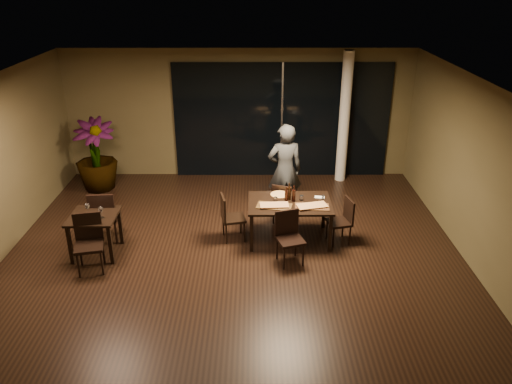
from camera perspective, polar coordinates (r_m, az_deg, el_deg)
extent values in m
plane|color=black|center=(8.65, -2.58, -7.97)|extent=(8.00, 8.00, 0.00)
cube|color=brown|center=(11.79, -1.97, 8.94)|extent=(8.00, 0.10, 3.00)
cube|color=brown|center=(4.53, -5.00, -19.33)|extent=(8.00, 0.10, 3.00)
cube|color=brown|center=(8.76, 24.72, 1.13)|extent=(0.10, 8.00, 3.00)
cube|color=silver|center=(7.49, -3.02, 11.96)|extent=(8.00, 8.00, 0.04)
cube|color=black|center=(11.75, 2.95, 8.12)|extent=(5.00, 0.06, 2.70)
cylinder|color=white|center=(11.58, 10.06, 8.30)|extent=(0.24, 0.24, 3.00)
cube|color=black|center=(9.02, 3.88, -1.30)|extent=(1.50, 1.00, 0.04)
cube|color=black|center=(8.78, -0.51, -4.76)|extent=(0.06, 0.06, 0.71)
cube|color=black|center=(8.88, 8.47, -4.69)|extent=(0.06, 0.06, 0.71)
cube|color=black|center=(9.56, -0.49, -2.20)|extent=(0.06, 0.06, 0.71)
cube|color=black|center=(9.65, 7.74, -2.16)|extent=(0.06, 0.06, 0.71)
cube|color=black|center=(8.98, -18.10, -2.65)|extent=(0.80, 0.80, 0.04)
cube|color=black|center=(8.98, -20.48, -5.73)|extent=(0.06, 0.06, 0.71)
cube|color=black|center=(8.77, -16.29, -5.86)|extent=(0.06, 0.06, 0.71)
cube|color=black|center=(9.54, -19.19, -3.71)|extent=(0.06, 0.06, 0.71)
cube|color=black|center=(9.34, -15.23, -3.78)|extent=(0.06, 0.06, 0.71)
cube|color=black|center=(9.79, 3.19, -1.27)|extent=(0.49, 0.49, 0.04)
cylinder|color=black|center=(9.98, 4.30, -2.06)|extent=(0.03, 0.03, 0.40)
cylinder|color=black|center=(10.05, 2.53, -1.80)|extent=(0.03, 0.03, 0.40)
cylinder|color=black|center=(9.70, 3.82, -2.85)|extent=(0.03, 0.03, 0.40)
cylinder|color=black|center=(9.78, 2.01, -2.58)|extent=(0.03, 0.03, 0.40)
cube|color=black|center=(9.54, 2.94, -0.51)|extent=(0.38, 0.16, 0.44)
cube|color=black|center=(8.44, 3.95, -5.53)|extent=(0.53, 0.53, 0.05)
cylinder|color=black|center=(8.35, 3.24, -7.55)|extent=(0.03, 0.03, 0.43)
cylinder|color=black|center=(8.47, 5.43, -7.15)|extent=(0.03, 0.03, 0.43)
cylinder|color=black|center=(8.63, 2.42, -6.41)|extent=(0.03, 0.03, 0.43)
cylinder|color=black|center=(8.74, 4.55, -6.04)|extent=(0.03, 0.03, 0.43)
cube|color=black|center=(8.48, 3.52, -3.52)|extent=(0.41, 0.16, 0.48)
cube|color=black|center=(9.15, -2.58, -3.03)|extent=(0.49, 0.49, 0.05)
cylinder|color=black|center=(9.13, -1.33, -4.56)|extent=(0.03, 0.03, 0.42)
cylinder|color=black|center=(9.42, -1.74, -3.61)|extent=(0.03, 0.03, 0.42)
cylinder|color=black|center=(9.08, -3.41, -4.78)|extent=(0.03, 0.03, 0.42)
cylinder|color=black|center=(9.37, -3.75, -3.81)|extent=(0.03, 0.03, 0.42)
cube|color=black|center=(9.02, -3.77, -1.84)|extent=(0.13, 0.41, 0.46)
cube|color=black|center=(9.17, 9.46, -3.44)|extent=(0.47, 0.47, 0.04)
cylinder|color=black|center=(9.33, 8.09, -4.21)|extent=(0.03, 0.03, 0.40)
cylinder|color=black|center=(9.08, 8.83, -5.14)|extent=(0.03, 0.03, 0.40)
cylinder|color=black|center=(9.45, 9.90, -3.96)|extent=(0.03, 0.03, 0.40)
cylinder|color=black|center=(9.20, 10.69, -4.87)|extent=(0.03, 0.03, 0.40)
cube|color=black|center=(9.14, 10.59, -2.07)|extent=(0.13, 0.39, 0.45)
cube|color=black|center=(9.51, -16.77, -2.67)|extent=(0.48, 0.48, 0.05)
cylinder|color=black|center=(9.73, -15.29, -3.39)|extent=(0.04, 0.04, 0.47)
cylinder|color=black|center=(9.82, -17.45, -3.41)|extent=(0.04, 0.04, 0.47)
cylinder|color=black|center=(9.41, -15.73, -4.45)|extent=(0.04, 0.04, 0.47)
cylinder|color=black|center=(9.50, -17.95, -4.46)|extent=(0.04, 0.04, 0.47)
cube|color=black|center=(9.21, -17.24, -1.80)|extent=(0.46, 0.07, 0.52)
cube|color=black|center=(8.63, -18.53, -5.89)|extent=(0.54, 0.54, 0.05)
cylinder|color=black|center=(8.61, -19.65, -7.91)|extent=(0.04, 0.04, 0.46)
cylinder|color=black|center=(8.56, -17.20, -7.74)|extent=(0.04, 0.04, 0.46)
cylinder|color=black|center=(8.93, -19.42, -6.68)|extent=(0.04, 0.04, 0.46)
cylinder|color=black|center=(8.88, -17.06, -6.50)|extent=(0.04, 0.04, 0.46)
cube|color=black|center=(8.69, -18.64, -3.77)|extent=(0.45, 0.14, 0.51)
imported|color=#292C2E|center=(9.92, 3.30, 2.52)|extent=(0.69, 0.51, 1.89)
imported|color=#1B511B|center=(11.66, -17.85, 4.03)|extent=(1.09, 1.09, 1.62)
cube|color=#412C15|center=(8.84, 2.10, -1.62)|extent=(0.66, 0.43, 0.01)
cube|color=#412714|center=(8.86, 6.42, -1.68)|extent=(0.62, 0.34, 0.01)
cylinder|color=#AD2613|center=(9.28, 2.73, -0.32)|extent=(0.34, 0.34, 0.01)
cylinder|color=white|center=(9.02, 2.26, -0.83)|extent=(0.07, 0.07, 0.08)
cylinder|color=white|center=(9.10, 5.22, -0.66)|extent=(0.08, 0.08, 0.09)
cube|color=white|center=(9.01, 7.27, -1.28)|extent=(0.19, 0.12, 0.01)
cube|color=silver|center=(9.24, 7.28, -0.61)|extent=(0.20, 0.13, 0.01)
cube|color=white|center=(8.81, -18.28, -3.02)|extent=(0.20, 0.14, 0.01)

